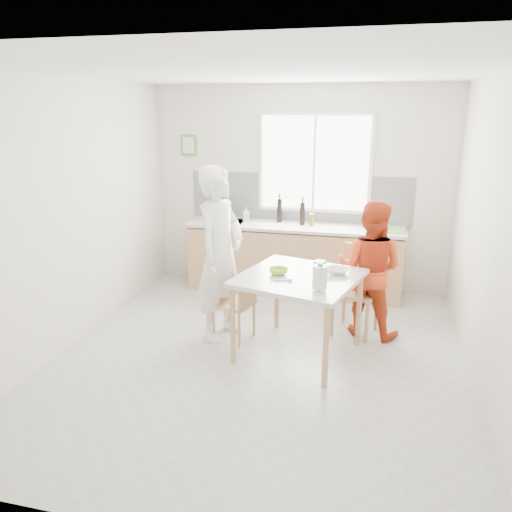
{
  "coord_description": "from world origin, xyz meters",
  "views": [
    {
      "loc": [
        1.02,
        -4.38,
        2.4
      ],
      "look_at": [
        -0.09,
        0.2,
        0.99
      ],
      "focal_mm": 35.0,
      "sensor_mm": 36.0,
      "label": 1
    }
  ],
  "objects": [
    {
      "name": "bowl_white",
      "position": [
        0.7,
        0.34,
        0.86
      ],
      "size": [
        0.27,
        0.27,
        0.05
      ],
      "primitive_type": "imported",
      "rotation": [
        0.0,
        0.0,
        -0.26
      ],
      "color": "silver",
      "rests_on": "dining_table"
    },
    {
      "name": "green_box",
      "position": [
        0.51,
        0.42,
        0.88
      ],
      "size": [
        0.12,
        0.12,
        0.09
      ],
      "primitive_type": "cube",
      "rotation": [
        0.0,
        0.0,
        -0.26
      ],
      "color": "#87CF2F",
      "rests_on": "dining_table"
    },
    {
      "name": "wine_bottle_a",
      "position": [
        -0.23,
        2.08,
        1.08
      ],
      "size": [
        0.07,
        0.07,
        0.32
      ],
      "primitive_type": "cylinder",
      "color": "black",
      "rests_on": "kitchen_counter"
    },
    {
      "name": "chair_left",
      "position": [
        -0.32,
        0.35,
        0.44
      ],
      "size": [
        0.45,
        0.45,
        0.8
      ],
      "rotation": [
        0.0,
        0.0,
        -1.83
      ],
      "color": "tan",
      "rests_on": "ground"
    },
    {
      "name": "window",
      "position": [
        0.2,
        2.23,
        1.7
      ],
      "size": [
        1.5,
        0.06,
        1.3
      ],
      "color": "white",
      "rests_on": "room_shell"
    },
    {
      "name": "picture_frame",
      "position": [
        -1.55,
        2.23,
        1.9
      ],
      "size": [
        0.22,
        0.03,
        0.28
      ],
      "color": "#568E40",
      "rests_on": "room_shell"
    },
    {
      "name": "ground",
      "position": [
        0.0,
        0.0,
        0.0
      ],
      "size": [
        4.5,
        4.5,
        0.0
      ],
      "primitive_type": "plane",
      "color": "#B7B7B2",
      "rests_on": "ground"
    },
    {
      "name": "jar_amber",
      "position": [
        0.22,
        1.97,
        1.0
      ],
      "size": [
        0.06,
        0.06,
        0.16
      ],
      "primitive_type": "cylinder",
      "color": "brown",
      "rests_on": "kitchen_counter"
    },
    {
      "name": "backsplash",
      "position": [
        0.0,
        2.24,
        1.23
      ],
      "size": [
        3.0,
        0.02,
        0.65
      ],
      "primitive_type": "cube",
      "color": "white",
      "rests_on": "room_shell"
    },
    {
      "name": "dining_table",
      "position": [
        0.34,
        0.17,
        0.74
      ],
      "size": [
        1.32,
        1.32,
        0.83
      ],
      "rotation": [
        0.0,
        0.0,
        -0.26
      ],
      "color": "silver",
      "rests_on": "ground"
    },
    {
      "name": "cutting_board",
      "position": [
        1.22,
        1.9,
        0.93
      ],
      "size": [
        0.39,
        0.3,
        0.01
      ],
      "primitive_type": "cube",
      "rotation": [
        0.0,
        0.0,
        -0.16
      ],
      "color": "#70C52D",
      "rests_on": "kitchen_counter"
    },
    {
      "name": "spoon",
      "position": [
        0.21,
        -0.02,
        0.84
      ],
      "size": [
        0.16,
        0.03,
        0.01
      ],
      "primitive_type": "cylinder",
      "rotation": [
        0.0,
        1.57,
        0.09
      ],
      "color": "#A5A5AA",
      "rests_on": "dining_table"
    },
    {
      "name": "milk_jug",
      "position": [
        0.59,
        -0.18,
        0.96
      ],
      "size": [
        0.18,
        0.13,
        0.23
      ],
      "rotation": [
        0.0,
        0.0,
        -0.26
      ],
      "color": "white",
      "rests_on": "dining_table"
    },
    {
      "name": "bowl_green",
      "position": [
        0.14,
        0.18,
        0.86
      ],
      "size": [
        0.23,
        0.23,
        0.06
      ],
      "primitive_type": "imported",
      "rotation": [
        0.0,
        0.0,
        -0.26
      ],
      "color": "#9DBE2B",
      "rests_on": "dining_table"
    },
    {
      "name": "chair_far",
      "position": [
        0.89,
        0.88,
        0.53
      ],
      "size": [
        0.54,
        0.54,
        0.96
      ],
      "rotation": [
        0.0,
        0.0,
        -0.26
      ],
      "color": "tan",
      "rests_on": "ground"
    },
    {
      "name": "wine_bottle_b",
      "position": [
        0.09,
        1.99,
        1.07
      ],
      "size": [
        0.07,
        0.07,
        0.3
      ],
      "primitive_type": "cylinder",
      "color": "black",
      "rests_on": "kitchen_counter"
    },
    {
      "name": "person_white",
      "position": [
        -0.53,
        0.41,
        0.92
      ],
      "size": [
        0.6,
        0.76,
        1.85
      ],
      "primitive_type": "imported",
      "rotation": [
        0.0,
        0.0,
        1.31
      ],
      "color": "white",
      "rests_on": "ground"
    },
    {
      "name": "kitchen_counter",
      "position": [
        -0.0,
        1.95,
        0.42
      ],
      "size": [
        2.84,
        0.64,
        1.37
      ],
      "color": "tan",
      "rests_on": "ground"
    },
    {
      "name": "room_shell",
      "position": [
        0.0,
        0.0,
        1.64
      ],
      "size": [
        4.5,
        4.5,
        4.5
      ],
      "color": "silver",
      "rests_on": "ground"
    },
    {
      "name": "soap_bottle",
      "position": [
        -0.69,
        2.07,
        1.02
      ],
      "size": [
        0.11,
        0.12,
        0.19
      ],
      "primitive_type": "imported",
      "rotation": [
        0.0,
        0.0,
        0.42
      ],
      "color": "#999999",
      "rests_on": "kitchen_counter"
    },
    {
      "name": "person_red",
      "position": [
        1.0,
        0.83,
        0.74
      ],
      "size": [
        0.84,
        0.73,
        1.48
      ],
      "primitive_type": "imported",
      "rotation": [
        0.0,
        0.0,
        2.88
      ],
      "color": "red",
      "rests_on": "ground"
    }
  ]
}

